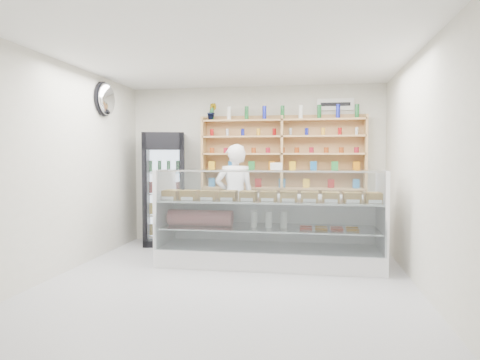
# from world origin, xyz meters

# --- Properties ---
(room) EXTENTS (5.00, 5.00, 5.00)m
(room) POSITION_xyz_m (0.00, 0.00, 1.40)
(room) COLOR #9A9A9E
(room) RESTS_ON ground
(display_counter) EXTENTS (3.14, 0.94, 1.37)m
(display_counter) POSITION_xyz_m (0.41, 0.96, 0.37)
(display_counter) COLOR white
(display_counter) RESTS_ON floor
(shop_worker) EXTENTS (0.73, 0.59, 1.75)m
(shop_worker) POSITION_xyz_m (-0.23, 1.76, 0.88)
(shop_worker) COLOR silver
(shop_worker) RESTS_ON floor
(drinks_cooler) EXTENTS (0.87, 0.85, 1.96)m
(drinks_cooler) POSITION_xyz_m (-1.57, 2.14, 0.99)
(drinks_cooler) COLOR black
(drinks_cooler) RESTS_ON floor
(wall_shelving) EXTENTS (2.84, 0.28, 1.33)m
(wall_shelving) POSITION_xyz_m (0.50, 2.34, 1.59)
(wall_shelving) COLOR tan
(wall_shelving) RESTS_ON back_wall
(potted_plant) EXTENTS (0.18, 0.16, 0.30)m
(potted_plant) POSITION_xyz_m (-0.75, 2.34, 2.35)
(potted_plant) COLOR #1E6626
(potted_plant) RESTS_ON wall_shelving
(security_mirror) EXTENTS (0.15, 0.50, 0.50)m
(security_mirror) POSITION_xyz_m (-2.17, 1.20, 2.45)
(security_mirror) COLOR silver
(security_mirror) RESTS_ON left_wall
(wall_sign) EXTENTS (0.62, 0.03, 0.20)m
(wall_sign) POSITION_xyz_m (1.40, 2.47, 2.45)
(wall_sign) COLOR white
(wall_sign) RESTS_ON back_wall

